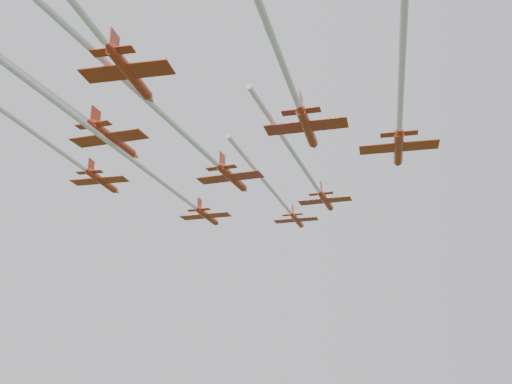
{
  "coord_description": "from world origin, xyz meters",
  "views": [
    {
      "loc": [
        4.97,
        -83.93,
        23.9
      ],
      "look_at": [
        1.22,
        -5.33,
        50.88
      ],
      "focal_mm": 40.0,
      "sensor_mm": 36.0,
      "label": 1
    }
  ],
  "objects_px": {
    "jet_lead": "(284,205)",
    "jet_row3_right": "(400,113)",
    "jet_row2_left": "(165,184)",
    "jet_row4_left": "(11,65)",
    "jet_row2_right": "(313,182)",
    "jet_row3_mid": "(177,127)",
    "jet_row3_left": "(53,146)",
    "jet_row4_right": "(283,66)",
    "jet_trail_solo": "(71,0)"
  },
  "relations": [
    {
      "from": "jet_row2_right",
      "to": "jet_trail_solo",
      "type": "distance_m",
      "value": 45.06
    },
    {
      "from": "jet_lead",
      "to": "jet_row4_right",
      "type": "xyz_separation_m",
      "value": [
        -0.09,
        -47.21,
        -2.5
      ]
    },
    {
      "from": "jet_row2_right",
      "to": "jet_row4_right",
      "type": "xyz_separation_m",
      "value": [
        -4.04,
        -31.77,
        -0.9
      ]
    },
    {
      "from": "jet_row2_left",
      "to": "jet_row4_left",
      "type": "relative_size",
      "value": 0.94
    },
    {
      "from": "jet_row2_left",
      "to": "jet_row4_right",
      "type": "distance_m",
      "value": 35.63
    },
    {
      "from": "jet_lead",
      "to": "jet_row3_mid",
      "type": "bearing_deg",
      "value": -95.68
    },
    {
      "from": "jet_row4_right",
      "to": "jet_trail_solo",
      "type": "xyz_separation_m",
      "value": [
        -15.32,
        -8.92,
        0.5
      ]
    },
    {
      "from": "jet_row3_mid",
      "to": "jet_row4_right",
      "type": "bearing_deg",
      "value": -33.56
    },
    {
      "from": "jet_row3_left",
      "to": "jet_row3_right",
      "type": "distance_m",
      "value": 42.45
    },
    {
      "from": "jet_row3_mid",
      "to": "jet_row3_right",
      "type": "relative_size",
      "value": 1.34
    },
    {
      "from": "jet_row3_right",
      "to": "jet_trail_solo",
      "type": "height_order",
      "value": "jet_row3_right"
    },
    {
      "from": "jet_row2_right",
      "to": "jet_row3_mid",
      "type": "relative_size",
      "value": 0.65
    },
    {
      "from": "jet_row3_left",
      "to": "jet_row4_left",
      "type": "relative_size",
      "value": 0.84
    },
    {
      "from": "jet_row2_left",
      "to": "jet_row4_right",
      "type": "bearing_deg",
      "value": -48.47
    },
    {
      "from": "jet_row3_mid",
      "to": "jet_trail_solo",
      "type": "xyz_separation_m",
      "value": [
        -3.61,
        -22.67,
        -0.51
      ]
    },
    {
      "from": "jet_lead",
      "to": "jet_row3_mid",
      "type": "height_order",
      "value": "jet_lead"
    },
    {
      "from": "jet_lead",
      "to": "jet_row4_right",
      "type": "bearing_deg",
      "value": -76.36
    },
    {
      "from": "jet_row3_right",
      "to": "jet_trail_solo",
      "type": "bearing_deg",
      "value": -132.22
    },
    {
      "from": "jet_row2_left",
      "to": "jet_row3_right",
      "type": "xyz_separation_m",
      "value": [
        29.08,
        -18.67,
        0.9
      ]
    },
    {
      "from": "jet_row3_mid",
      "to": "jet_row4_right",
      "type": "relative_size",
      "value": 1.19
    },
    {
      "from": "jet_row2_left",
      "to": "jet_row3_mid",
      "type": "relative_size",
      "value": 0.96
    },
    {
      "from": "jet_lead",
      "to": "jet_row3_right",
      "type": "height_order",
      "value": "jet_lead"
    },
    {
      "from": "jet_lead",
      "to": "jet_trail_solo",
      "type": "xyz_separation_m",
      "value": [
        -15.41,
        -56.13,
        -2.0
      ]
    },
    {
      "from": "jet_lead",
      "to": "jet_row2_left",
      "type": "bearing_deg",
      "value": -123.03
    },
    {
      "from": "jet_row3_right",
      "to": "jet_row2_right",
      "type": "bearing_deg",
      "value": 123.68
    },
    {
      "from": "jet_row2_left",
      "to": "jet_row2_right",
      "type": "relative_size",
      "value": 1.47
    },
    {
      "from": "jet_row3_left",
      "to": "jet_row4_right",
      "type": "relative_size",
      "value": 1.02
    },
    {
      "from": "jet_row2_left",
      "to": "jet_row4_right",
      "type": "xyz_separation_m",
      "value": [
        16.63,
        -31.5,
        -0.79
      ]
    },
    {
      "from": "jet_row3_mid",
      "to": "jet_row4_left",
      "type": "height_order",
      "value": "jet_row4_left"
    },
    {
      "from": "jet_row3_right",
      "to": "jet_row4_left",
      "type": "height_order",
      "value": "jet_row3_right"
    },
    {
      "from": "jet_row3_right",
      "to": "jet_row2_left",
      "type": "bearing_deg",
      "value": 157.01
    },
    {
      "from": "jet_row2_right",
      "to": "jet_row4_right",
      "type": "distance_m",
      "value": 32.04
    },
    {
      "from": "jet_row3_right",
      "to": "jet_row4_left",
      "type": "bearing_deg",
      "value": -152.48
    },
    {
      "from": "jet_lead",
      "to": "jet_row3_right",
      "type": "distance_m",
      "value": 36.55
    },
    {
      "from": "jet_row3_left",
      "to": "jet_row4_left",
      "type": "height_order",
      "value": "jet_row3_left"
    },
    {
      "from": "jet_row2_right",
      "to": "jet_lead",
      "type": "bearing_deg",
      "value": 119.58
    },
    {
      "from": "jet_row2_right",
      "to": "jet_trail_solo",
      "type": "xyz_separation_m",
      "value": [
        -19.36,
        -40.68,
        -0.4
      ]
    },
    {
      "from": "jet_lead",
      "to": "jet_row2_right",
      "type": "bearing_deg",
      "value": -61.91
    },
    {
      "from": "jet_row3_mid",
      "to": "jet_row4_left",
      "type": "bearing_deg",
      "value": -119.0
    },
    {
      "from": "jet_row3_left",
      "to": "jet_row3_mid",
      "type": "distance_m",
      "value": 19.18
    },
    {
      "from": "jet_lead",
      "to": "jet_row3_right",
      "type": "bearing_deg",
      "value": -56.47
    },
    {
      "from": "jet_row3_mid",
      "to": "jet_lead",
      "type": "bearing_deg",
      "value": 86.6
    },
    {
      "from": "jet_row2_left",
      "to": "jet_row3_mid",
      "type": "xyz_separation_m",
      "value": [
        4.91,
        -17.75,
        0.21
      ]
    },
    {
      "from": "jet_row2_right",
      "to": "jet_row3_mid",
      "type": "height_order",
      "value": "jet_row3_mid"
    },
    {
      "from": "jet_row4_left",
      "to": "jet_row3_left",
      "type": "bearing_deg",
      "value": 117.16
    },
    {
      "from": "jet_row4_left",
      "to": "jet_row4_right",
      "type": "bearing_deg",
      "value": 12.73
    },
    {
      "from": "jet_row4_left",
      "to": "jet_row3_right",
      "type": "bearing_deg",
      "value": 32.78
    },
    {
      "from": "jet_row2_left",
      "to": "jet_row2_right",
      "type": "xyz_separation_m",
      "value": [
        20.66,
        0.26,
        0.1
      ]
    },
    {
      "from": "jet_row3_left",
      "to": "jet_row4_left",
      "type": "distance_m",
      "value": 21.4
    },
    {
      "from": "jet_row3_right",
      "to": "jet_row3_mid",
      "type": "bearing_deg",
      "value": -172.46
    }
  ]
}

